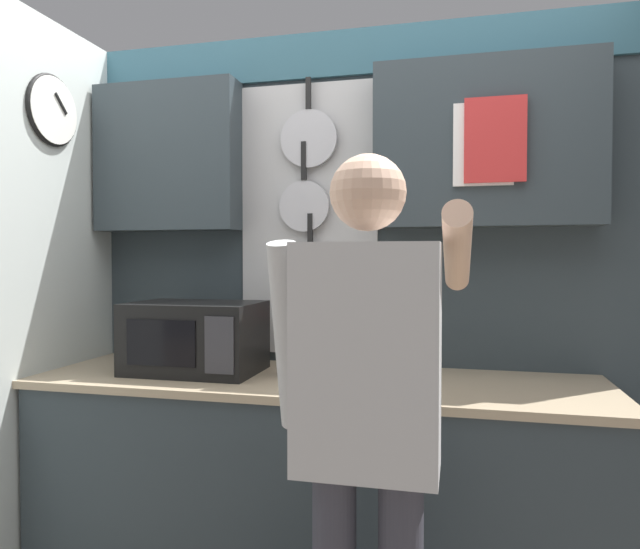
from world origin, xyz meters
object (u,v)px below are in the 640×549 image
(microwave, at_px, (195,337))
(person, at_px, (368,406))
(knife_block, at_px, (364,354))
(utensil_crock, at_px, (292,356))

(microwave, height_order, person, person)
(knife_block, xyz_separation_m, person, (0.11, -0.62, -0.03))
(knife_block, relative_size, person, 0.16)
(microwave, distance_m, utensil_crock, 0.41)
(utensil_crock, height_order, person, person)
(microwave, bearing_deg, knife_block, 0.08)
(utensil_crock, bearing_deg, person, -57.41)
(microwave, relative_size, knife_block, 1.99)
(microwave, bearing_deg, utensil_crock, 0.14)
(microwave, xyz_separation_m, knife_block, (0.69, 0.00, -0.04))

